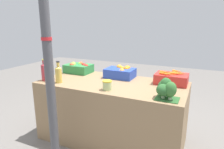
# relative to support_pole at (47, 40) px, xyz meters

# --- Properties ---
(ground_plane) EXTENTS (10.00, 10.00, 0.00)m
(ground_plane) POSITION_rel_support_pole_xyz_m (0.32, 0.73, -1.34)
(ground_plane) COLOR slate
(market_table) EXTENTS (1.79, 0.85, 0.78)m
(market_table) POSITION_rel_support_pole_xyz_m (0.32, 0.73, -0.95)
(market_table) COLOR #937551
(market_table) RESTS_ON ground_plane
(support_pole) EXTENTS (0.10, 0.10, 2.67)m
(support_pole) POSITION_rel_support_pole_xyz_m (0.00, 0.00, 0.00)
(support_pole) COLOR #4C4C51
(support_pole) RESTS_ON ground_plane
(apple_crate) EXTENTS (0.38, 0.27, 0.15)m
(apple_crate) POSITION_rel_support_pole_xyz_m (-0.35, 0.99, -0.49)
(apple_crate) COLOR #2D8442
(apple_crate) RESTS_ON market_table
(orange_crate) EXTENTS (0.38, 0.27, 0.16)m
(orange_crate) POSITION_rel_support_pole_xyz_m (0.33, 1.00, -0.49)
(orange_crate) COLOR #2847B7
(orange_crate) RESTS_ON market_table
(carrot_crate) EXTENTS (0.38, 0.27, 0.16)m
(carrot_crate) POSITION_rel_support_pole_xyz_m (0.99, 0.99, -0.49)
(carrot_crate) COLOR red
(carrot_crate) RESTS_ON market_table
(broccoli_pile) EXTENTS (0.22, 0.20, 0.20)m
(broccoli_pile) POSITION_rel_support_pole_xyz_m (1.02, 0.46, -0.46)
(broccoli_pile) COLOR #2D602D
(broccoli_pile) RESTS_ON market_table
(juice_bottle_ruby) EXTENTS (0.08, 0.08, 0.28)m
(juice_bottle_ruby) POSITION_rel_support_pole_xyz_m (-0.50, 0.45, -0.44)
(juice_bottle_ruby) COLOR #B2333D
(juice_bottle_ruby) RESTS_ON market_table
(juice_bottle_amber) EXTENTS (0.06, 0.06, 0.27)m
(juice_bottle_amber) POSITION_rel_support_pole_xyz_m (-0.39, 0.45, -0.45)
(juice_bottle_amber) COLOR gold
(juice_bottle_amber) RESTS_ON market_table
(juice_bottle_golden) EXTENTS (0.08, 0.08, 0.27)m
(juice_bottle_golden) POSITION_rel_support_pole_xyz_m (-0.27, 0.45, -0.45)
(juice_bottle_golden) COLOR gold
(juice_bottle_golden) RESTS_ON market_table
(pickle_jar) EXTENTS (0.10, 0.10, 0.11)m
(pickle_jar) POSITION_rel_support_pole_xyz_m (0.39, 0.45, -0.50)
(pickle_jar) COLOR #B2C684
(pickle_jar) RESTS_ON market_table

